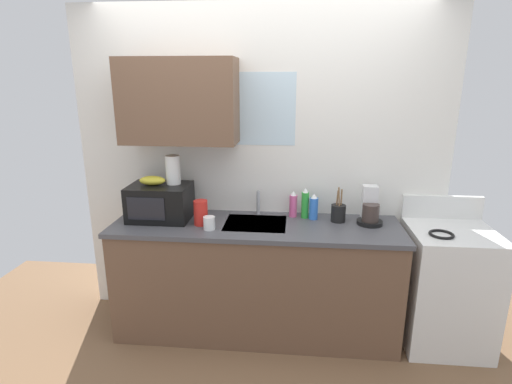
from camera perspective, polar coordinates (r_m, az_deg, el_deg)
name	(u,v)px	position (r m, az deg, el deg)	size (l,w,h in m)	color
kitchen_wall_assembly	(246,156)	(3.21, -1.42, 5.08)	(2.93, 0.42, 2.50)	white
counter_unit	(256,277)	(3.20, 0.00, -11.98)	(2.16, 0.63, 0.90)	brown
sink_faucet	(258,202)	(3.22, 0.31, -1.47)	(0.03, 0.03, 0.19)	#B2B5BA
stove_range	(446,286)	(3.39, 25.33, -11.95)	(0.60, 0.60, 1.08)	white
microwave	(160,202)	(3.18, -13.45, -1.40)	(0.46, 0.35, 0.27)	black
banana_bunch	(152,180)	(3.15, -14.49, 1.59)	(0.20, 0.11, 0.07)	gold
paper_towel_roll	(173,170)	(3.13, -11.69, 3.10)	(0.11, 0.11, 0.22)	white
coffee_maker	(370,210)	(3.13, 15.85, -2.44)	(0.19, 0.21, 0.28)	black
dish_soap_bottle_pink	(293,205)	(3.17, 5.30, -1.80)	(0.06, 0.06, 0.21)	#E55999
dish_soap_bottle_green	(305,204)	(3.15, 6.97, -1.68)	(0.06, 0.06, 0.24)	green
dish_soap_bottle_blue	(314,207)	(3.13, 8.18, -2.16)	(0.07, 0.07, 0.20)	blue
cereal_canister	(201,213)	(3.01, -7.84, -2.93)	(0.10, 0.10, 0.19)	red
mug_white	(209,223)	(2.92, -6.66, -4.40)	(0.08, 0.08, 0.10)	white
utensil_crock	(338,213)	(3.12, 11.60, -2.90)	(0.11, 0.11, 0.27)	black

